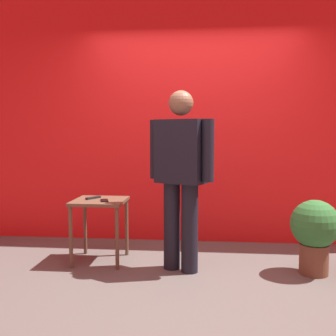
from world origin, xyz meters
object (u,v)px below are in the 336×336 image
standing_person (181,171)px  potted_plant (315,230)px  tv_remote (93,198)px  side_table (100,210)px  cell_phone (104,200)px

standing_person → potted_plant: size_ratio=2.44×
standing_person → potted_plant: standing_person is taller
standing_person → tv_remote: bearing=165.7°
side_table → cell_phone: size_ratio=4.37×
side_table → tv_remote: bearing=149.3°
side_table → cell_phone: bearing=-46.4°
tv_remote → potted_plant: (2.13, -0.22, -0.23)m
side_table → tv_remote: tv_remote is taller
cell_phone → potted_plant: (1.98, -0.10, -0.23)m
standing_person → tv_remote: (-0.90, 0.23, -0.30)m
side_table → potted_plant: bearing=-4.8°
side_table → potted_plant: 2.06m
potted_plant → standing_person: bearing=-179.5°
side_table → cell_phone: (0.07, -0.07, 0.11)m
standing_person → tv_remote: size_ratio=9.87×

